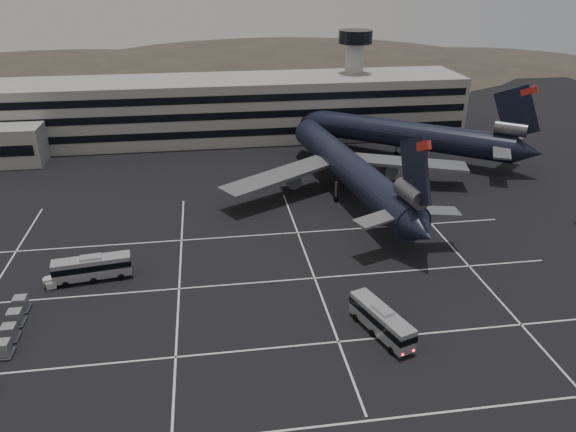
% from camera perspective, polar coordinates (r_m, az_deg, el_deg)
% --- Properties ---
extents(ground, '(260.00, 260.00, 0.00)m').
position_cam_1_polar(ground, '(71.53, -6.24, -8.65)').
color(ground, black).
rests_on(ground, ground).
extents(lane_markings, '(90.00, 55.62, 0.01)m').
position_cam_1_polar(lane_markings, '(72.16, -5.51, -8.29)').
color(lane_markings, silver).
rests_on(lane_markings, ground).
extents(terminal, '(125.00, 26.00, 24.00)m').
position_cam_1_polar(terminal, '(134.95, -9.17, 10.52)').
color(terminal, gray).
rests_on(terminal, ground).
extents(hills, '(352.00, 180.00, 44.00)m').
position_cam_1_polar(hills, '(236.31, -3.75, 12.06)').
color(hills, '#38332B').
rests_on(hills, ground).
extents(trijet_main, '(47.03, 57.64, 18.08)m').
position_cam_1_polar(trijet_main, '(100.29, 6.38, 4.75)').
color(trijet_main, black).
rests_on(trijet_main, ground).
extents(trijet_far, '(48.86, 40.29, 18.08)m').
position_cam_1_polar(trijet_far, '(123.22, 11.51, 8.28)').
color(trijet_far, black).
rests_on(trijet_far, ground).
extents(bus_near, '(5.37, 10.16, 3.51)m').
position_cam_1_polar(bus_near, '(65.43, 9.48, -10.36)').
color(bus_near, '#A0A2A8').
rests_on(bus_near, ground).
extents(bus_far, '(10.28, 3.66, 3.55)m').
position_cam_1_polar(bus_far, '(79.07, -19.27, -4.91)').
color(bus_far, '#A0A2A8').
rests_on(bus_far, ground).
extents(tug_a, '(1.95, 2.51, 1.43)m').
position_cam_1_polar(tug_a, '(80.11, -22.99, -6.22)').
color(tug_a, beige).
rests_on(tug_a, ground).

